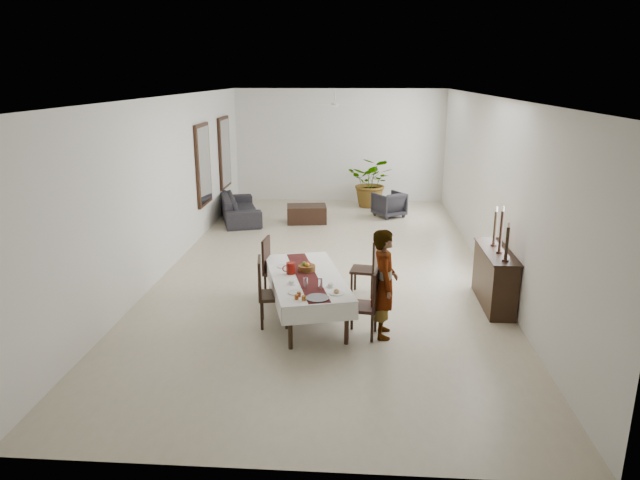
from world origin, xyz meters
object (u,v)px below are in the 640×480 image
at_px(dining_table_top, 306,278).
at_px(woman, 384,284).
at_px(sideboard_body, 494,278).
at_px(sofa, 240,208).
at_px(red_pitcher, 291,268).

relative_size(dining_table_top, woman, 1.35).
relative_size(sideboard_body, sofa, 0.67).
xyz_separation_m(woman, sofa, (-3.40, 6.48, -0.46)).
height_order(red_pitcher, woman, woman).
xyz_separation_m(red_pitcher, woman, (1.39, -0.63, 0.02)).
xyz_separation_m(red_pitcher, sofa, (-2.01, 5.86, -0.44)).
relative_size(red_pitcher, woman, 0.11).
relative_size(dining_table_top, sofa, 0.96).
bearing_deg(sideboard_body, woman, -145.09).
bearing_deg(woman, sideboard_body, -56.54).
xyz_separation_m(sideboard_body, sofa, (-5.21, 5.22, -0.12)).
bearing_deg(red_pitcher, dining_table_top, -16.27).
bearing_deg(dining_table_top, red_pitcher, 149.04).
xyz_separation_m(woman, sideboard_body, (1.81, 1.27, -0.34)).
bearing_deg(red_pitcher, sideboard_body, 11.27).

